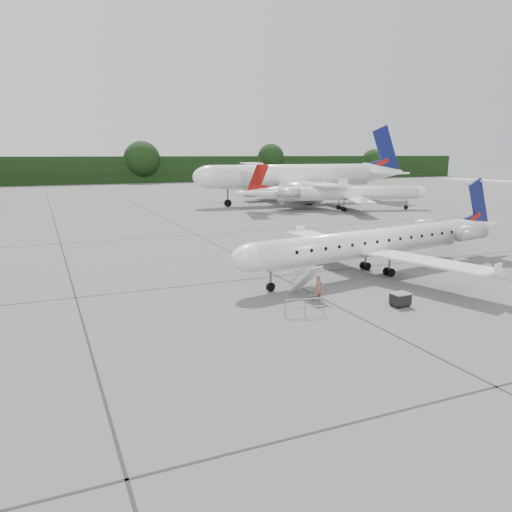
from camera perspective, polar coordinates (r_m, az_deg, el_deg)
name	(u,v)px	position (r m, az deg, el deg)	size (l,w,h in m)	color
ground	(380,292)	(33.52, 14.01, -3.96)	(320.00, 320.00, 0.00)	slate
treeline	(109,170)	(156.84, -16.40, 9.41)	(260.00, 4.00, 8.00)	black
main_regional_jet	(370,230)	(37.45, 12.87, 2.94)	(26.07, 18.77, 6.68)	white
airstair	(306,280)	(31.37, 5.69, -2.76)	(0.85, 2.27, 2.09)	white
passenger	(319,288)	(30.47, 7.18, -3.70)	(0.58, 0.38, 1.60)	#845848
safety_railing	(305,308)	(27.66, 5.62, -5.91)	(2.20, 0.08, 1.00)	gray
baggage_cart	(400,299)	(30.53, 16.17, -4.76)	(1.01, 0.82, 0.87)	black
bg_narrowbody	(293,164)	(89.11, 4.23, 10.40)	(38.68, 27.85, 13.89)	white
bg_regional_right	(348,186)	(80.33, 10.52, 7.85)	(28.86, 20.78, 7.57)	white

